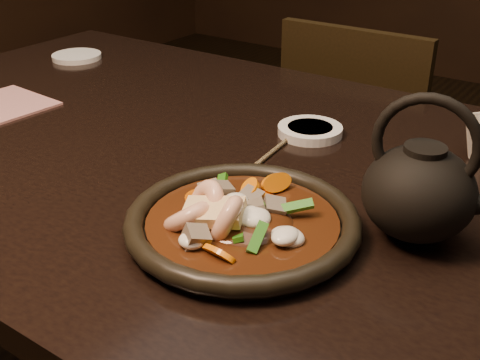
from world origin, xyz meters
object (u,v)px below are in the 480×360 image
Objects in this scene: table at (226,196)px; teapot at (420,188)px; plate at (243,223)px; chair at (361,161)px.

table is 0.37m from teapot.
plate is at bearing -48.72° from table.
table is at bearing 158.40° from teapot.
table is 8.83× the size of teapot.
chair is 2.85× the size of plate.
teapot is (0.18, 0.11, 0.05)m from plate.
chair is (-0.05, 0.69, -0.22)m from table.
teapot is at bearing 32.59° from plate.
table is 0.73m from chair.
teapot reaches higher than table.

